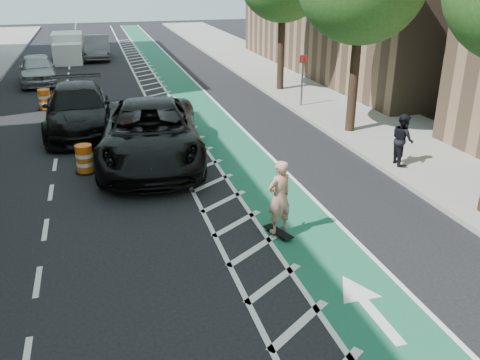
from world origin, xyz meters
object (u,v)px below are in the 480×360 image
object	(u,v)px
skateboarder	(279,197)
suv_far	(78,109)
barrel_a	(85,160)
suv_near	(150,133)

from	to	relation	value
skateboarder	suv_far	size ratio (longest dim) A/B	0.29
skateboarder	barrel_a	distance (m)	7.28
suv_near	suv_far	distance (m)	4.99
skateboarder	barrel_a	bearing A→B (deg)	-71.47
suv_near	skateboarder	bearing A→B (deg)	-63.06
suv_near	suv_far	bearing A→B (deg)	124.92
suv_far	barrel_a	xyz separation A→B (m)	(0.20, -4.89, -0.47)
suv_near	barrel_a	xyz separation A→B (m)	(-2.18, -0.50, -0.55)
suv_far	barrel_a	size ratio (longest dim) A/B	6.80
skateboarder	suv_near	xyz separation A→B (m)	(-2.32, 6.19, -0.05)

